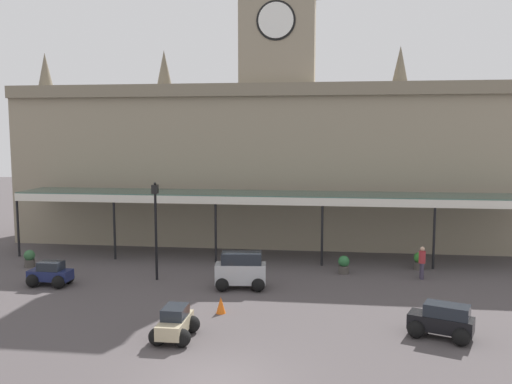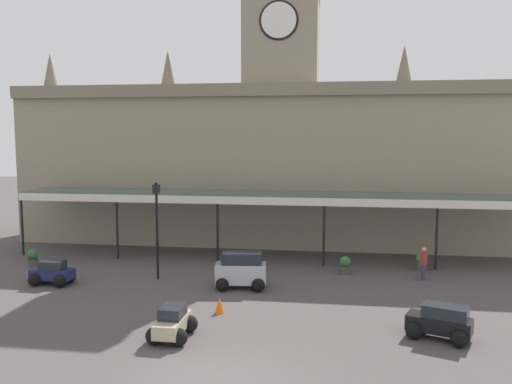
{
  "view_description": "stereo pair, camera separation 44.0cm",
  "coord_description": "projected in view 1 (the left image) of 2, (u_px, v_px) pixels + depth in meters",
  "views": [
    {
      "loc": [
        3.03,
        -14.8,
        7.39
      ],
      "look_at": [
        0.0,
        9.18,
        4.74
      ],
      "focal_mm": 37.25,
      "sensor_mm": 36.0,
      "label": 1
    },
    {
      "loc": [
        3.46,
        -14.74,
        7.39
      ],
      "look_at": [
        0.0,
        9.18,
        4.74
      ],
      "focal_mm": 37.25,
      "sensor_mm": 36.0,
      "label": 2
    }
  ],
  "objects": [
    {
      "name": "ground_plane",
      "position": [
        217.0,
        383.0,
        15.78
      ],
      "size": [
        140.0,
        140.0,
        0.0
      ],
      "primitive_type": "plane",
      "color": "#4A4445"
    },
    {
      "name": "station_building",
      "position": [
        279.0,
        155.0,
        36.33
      ],
      "size": [
        35.42,
        6.57,
        17.82
      ],
      "color": "gray",
      "rests_on": "ground"
    },
    {
      "name": "entrance_canopy",
      "position": [
        271.0,
        196.0,
        31.14
      ],
      "size": [
        30.51,
        3.26,
        3.92
      ],
      "color": "#38564C",
      "rests_on": "ground"
    },
    {
      "name": "car_navy_sedan",
      "position": [
        50.0,
        275.0,
        25.95
      ],
      "size": [
        2.08,
        1.57,
        1.19
      ],
      "color": "#19214C",
      "rests_on": "ground"
    },
    {
      "name": "car_silver_van",
      "position": [
        241.0,
        272.0,
        25.36
      ],
      "size": [
        2.49,
        1.76,
        1.77
      ],
      "color": "#B2B5BA",
      "rests_on": "ground"
    },
    {
      "name": "car_black_estate",
      "position": [
        442.0,
        323.0,
        19.27
      ],
      "size": [
        2.42,
        2.05,
        1.27
      ],
      "color": "black",
      "rests_on": "ground"
    },
    {
      "name": "car_beige_sedan",
      "position": [
        175.0,
        325.0,
        19.17
      ],
      "size": [
        1.53,
        2.06,
        1.19
      ],
      "color": "tan",
      "rests_on": "ground"
    },
    {
      "name": "pedestrian_near_entrance",
      "position": [
        422.0,
        261.0,
        27.08
      ],
      "size": [
        0.34,
        0.39,
        1.67
      ],
      "color": "#3F384C",
      "rests_on": "ground"
    },
    {
      "name": "victorian_lamppost",
      "position": [
        156.0,
        220.0,
        26.67
      ],
      "size": [
        0.3,
        0.3,
        4.99
      ],
      "color": "black",
      "rests_on": "ground"
    },
    {
      "name": "traffic_cone",
      "position": [
        221.0,
        305.0,
        21.93
      ],
      "size": [
        0.4,
        0.4,
        0.69
      ],
      "primitive_type": "cone",
      "color": "orange",
      "rests_on": "ground"
    },
    {
      "name": "planter_forecourt_centre",
      "position": [
        30.0,
        258.0,
        29.53
      ],
      "size": [
        0.6,
        0.6,
        0.96
      ],
      "color": "#47423D",
      "rests_on": "ground"
    },
    {
      "name": "planter_by_canopy",
      "position": [
        419.0,
        261.0,
        28.99
      ],
      "size": [
        0.6,
        0.6,
        0.96
      ],
      "color": "#47423D",
      "rests_on": "ground"
    },
    {
      "name": "planter_near_kerb",
      "position": [
        344.0,
        264.0,
        28.15
      ],
      "size": [
        0.6,
        0.6,
        0.96
      ],
      "color": "#47423D",
      "rests_on": "ground"
    }
  ]
}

